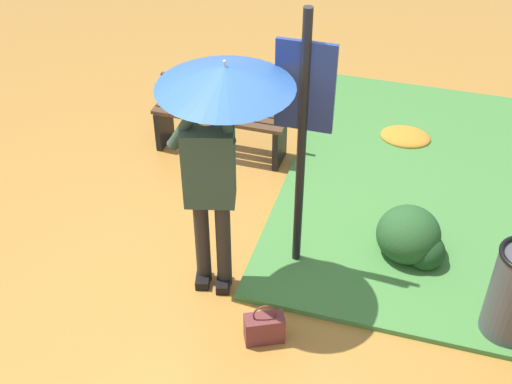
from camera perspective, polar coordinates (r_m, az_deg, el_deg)
ground_plane at (r=5.61m, az=-3.22°, el=-8.05°), size 18.00×18.00×0.00m
person_with_umbrella at (r=4.68m, az=-3.27°, el=5.86°), size 0.96×0.96×2.04m
info_sign_post at (r=4.95m, az=4.06°, el=6.34°), size 0.44×0.07×2.30m
handbag at (r=5.13m, az=0.71°, el=-11.53°), size 0.33×0.26×0.37m
park_bench at (r=6.96m, az=-2.97°, el=6.38°), size 1.40×0.38×0.75m
shrub_cluster at (r=5.85m, az=13.15°, el=-3.83°), size 0.60×0.55×0.49m
leaf_pile_by_bench at (r=7.45m, az=12.64°, el=4.62°), size 0.54×0.44×0.12m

